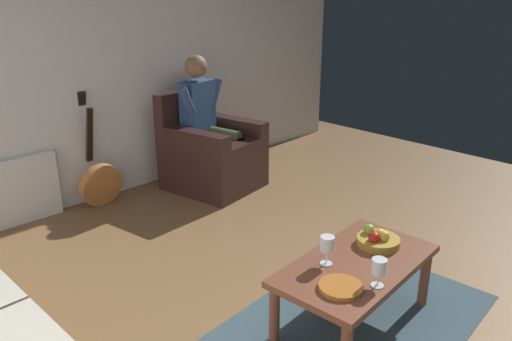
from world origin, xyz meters
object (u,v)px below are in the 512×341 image
(person_seated, at_px, (208,118))
(wine_glass_far, at_px, (327,245))
(coffee_table, at_px, (356,271))
(guitar, at_px, (100,181))
(fruit_bowl, at_px, (378,239))
(wine_glass_near, at_px, (379,268))
(decorative_dish, at_px, (341,287))
(armchair, at_px, (210,154))

(person_seated, distance_m, wine_glass_far, 2.41)
(coffee_table, bearing_deg, wine_glass_far, -38.78)
(wine_glass_far, bearing_deg, guitar, -88.67)
(guitar, bearing_deg, fruit_bowl, 99.93)
(wine_glass_near, xyz_separation_m, fruit_bowl, (-0.39, -0.25, -0.07))
(wine_glass_far, relative_size, decorative_dish, 0.74)
(guitar, height_order, decorative_dish, guitar)
(person_seated, relative_size, coffee_table, 1.22)
(fruit_bowl, bearing_deg, armchair, -103.94)
(armchair, bearing_deg, person_seated, -90.00)
(armchair, height_order, wine_glass_far, armchair)
(coffee_table, relative_size, wine_glass_far, 6.11)
(person_seated, distance_m, decorative_dish, 2.67)
(coffee_table, distance_m, wine_glass_far, 0.25)
(person_seated, xyz_separation_m, coffee_table, (0.82, 2.32, -0.34))
(coffee_table, bearing_deg, decorative_dish, 18.77)
(armchair, relative_size, decorative_dish, 4.06)
(wine_glass_far, relative_size, fruit_bowl, 0.67)
(wine_glass_near, relative_size, decorative_dish, 0.68)
(decorative_dish, bearing_deg, coffee_table, -161.23)
(coffee_table, distance_m, guitar, 2.66)
(coffee_table, bearing_deg, wine_glass_near, 59.61)
(armchair, bearing_deg, wine_glass_far, 56.52)
(wine_glass_near, height_order, wine_glass_far, wine_glass_far)
(coffee_table, bearing_deg, armchair, -109.68)
(person_seated, xyz_separation_m, wine_glass_near, (0.94, 2.54, -0.17))
(coffee_table, bearing_deg, guitar, -85.71)
(person_seated, relative_size, fruit_bowl, 4.98)
(person_seated, bearing_deg, armchair, 90.00)
(guitar, relative_size, wine_glass_far, 6.01)
(armchair, xyz_separation_m, fruit_bowl, (0.56, 2.27, 0.12))
(guitar, distance_m, fruit_bowl, 2.66)
(coffee_table, height_order, wine_glass_far, wine_glass_far)
(armchair, bearing_deg, wine_glass_near, 59.61)
(guitar, xyz_separation_m, wine_glass_near, (-0.07, 2.86, 0.29))
(guitar, bearing_deg, person_seated, 162.19)
(fruit_bowl, bearing_deg, wine_glass_far, -11.64)
(wine_glass_near, height_order, fruit_bowl, wine_glass_near)
(armchair, relative_size, fruit_bowl, 3.65)
(wine_glass_near, distance_m, wine_glass_far, 0.33)
(coffee_table, height_order, fruit_bowl, fruit_bowl)
(person_seated, relative_size, wine_glass_near, 8.12)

